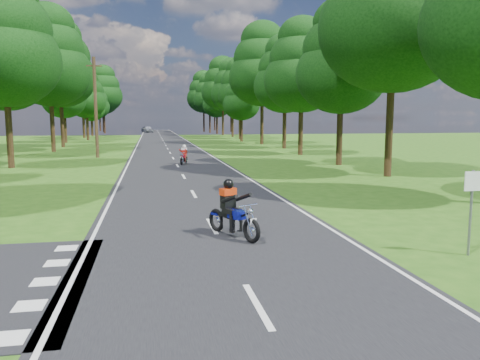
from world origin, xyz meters
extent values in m
plane|color=#265112|center=(0.00, 0.00, 0.00)|extent=(160.00, 160.00, 0.00)
cube|color=black|center=(0.00, 50.00, 0.01)|extent=(7.00, 140.00, 0.02)
cube|color=silver|center=(0.00, -4.00, 0.02)|extent=(0.12, 2.00, 0.01)
cube|color=silver|center=(0.00, 2.00, 0.02)|extent=(0.12, 2.00, 0.01)
cube|color=silver|center=(0.00, 8.00, 0.02)|extent=(0.12, 2.00, 0.01)
cube|color=silver|center=(0.00, 14.00, 0.02)|extent=(0.12, 2.00, 0.01)
cube|color=silver|center=(0.00, 20.00, 0.02)|extent=(0.12, 2.00, 0.01)
cube|color=silver|center=(0.00, 26.00, 0.02)|extent=(0.12, 2.00, 0.01)
cube|color=silver|center=(0.00, 32.00, 0.02)|extent=(0.12, 2.00, 0.01)
cube|color=silver|center=(0.00, 38.00, 0.02)|extent=(0.12, 2.00, 0.01)
cube|color=silver|center=(0.00, 44.00, 0.02)|extent=(0.12, 2.00, 0.01)
cube|color=silver|center=(0.00, 50.00, 0.02)|extent=(0.12, 2.00, 0.01)
cube|color=silver|center=(0.00, 56.00, 0.02)|extent=(0.12, 2.00, 0.01)
cube|color=silver|center=(0.00, 62.00, 0.02)|extent=(0.12, 2.00, 0.01)
cube|color=silver|center=(0.00, 68.00, 0.02)|extent=(0.12, 2.00, 0.01)
cube|color=silver|center=(0.00, 74.00, 0.02)|extent=(0.12, 2.00, 0.01)
cube|color=silver|center=(0.00, 80.00, 0.02)|extent=(0.12, 2.00, 0.01)
cube|color=silver|center=(0.00, 86.00, 0.02)|extent=(0.12, 2.00, 0.01)
cube|color=silver|center=(0.00, 92.00, 0.02)|extent=(0.12, 2.00, 0.01)
cube|color=silver|center=(0.00, 98.00, 0.02)|extent=(0.12, 2.00, 0.01)
cube|color=silver|center=(0.00, 104.00, 0.02)|extent=(0.12, 2.00, 0.01)
cube|color=silver|center=(0.00, 110.00, 0.02)|extent=(0.12, 2.00, 0.01)
cube|color=silver|center=(0.00, 116.00, 0.02)|extent=(0.12, 2.00, 0.01)
cube|color=silver|center=(-3.30, 50.00, 0.02)|extent=(0.10, 140.00, 0.01)
cube|color=silver|center=(3.30, 50.00, 0.02)|extent=(0.10, 140.00, 0.01)
cube|color=silver|center=(-3.80, -4.50, 0.02)|extent=(0.50, 0.50, 0.01)
cube|color=silver|center=(-3.80, -3.30, 0.02)|extent=(0.50, 0.50, 0.01)
cube|color=silver|center=(-3.80, -2.10, 0.02)|extent=(0.50, 0.50, 0.01)
cube|color=silver|center=(-3.80, -0.90, 0.02)|extent=(0.50, 0.50, 0.01)
cube|color=silver|center=(-3.80, 0.30, 0.02)|extent=(0.50, 0.50, 0.01)
cylinder|color=black|center=(-10.57, 20.76, 1.96)|extent=(0.40, 0.40, 3.91)
ellipsoid|color=black|center=(-10.57, 20.76, 6.78)|extent=(6.85, 6.85, 5.82)
ellipsoid|color=black|center=(-10.57, 20.76, 8.68)|extent=(5.87, 5.87, 4.99)
cylinder|color=black|center=(-12.94, 29.18, 1.90)|extent=(0.40, 0.40, 3.79)
ellipsoid|color=black|center=(-12.94, 29.18, 6.57)|extent=(6.64, 6.64, 5.64)
ellipsoid|color=black|center=(-12.94, 29.18, 8.41)|extent=(5.69, 5.69, 4.84)
ellipsoid|color=black|center=(-12.94, 29.18, 10.26)|extent=(4.27, 4.27, 3.63)
cylinder|color=black|center=(-10.82, 35.60, 2.16)|extent=(0.40, 0.40, 4.32)
ellipsoid|color=black|center=(-10.82, 35.60, 7.47)|extent=(7.56, 7.56, 6.42)
ellipsoid|color=black|center=(-10.82, 35.60, 9.58)|extent=(6.48, 6.48, 5.51)
ellipsoid|color=black|center=(-10.82, 35.60, 11.68)|extent=(4.86, 4.86, 4.13)
cylinder|color=black|center=(-11.26, 43.10, 2.20)|extent=(0.40, 0.40, 4.40)
ellipsoid|color=black|center=(-11.26, 43.10, 7.62)|extent=(7.71, 7.71, 6.55)
ellipsoid|color=black|center=(-11.26, 43.10, 9.77)|extent=(6.60, 6.60, 5.61)
ellipsoid|color=black|center=(-11.26, 43.10, 11.92)|extent=(4.95, 4.95, 4.21)
cylinder|color=black|center=(-12.61, 52.78, 1.60)|extent=(0.40, 0.40, 3.20)
ellipsoid|color=black|center=(-12.61, 52.78, 5.54)|extent=(5.60, 5.60, 4.76)
ellipsoid|color=black|center=(-12.61, 52.78, 7.10)|extent=(4.80, 4.80, 4.08)
ellipsoid|color=black|center=(-12.61, 52.78, 8.66)|extent=(3.60, 3.60, 3.06)
cylinder|color=black|center=(-10.75, 60.15, 1.61)|extent=(0.40, 0.40, 3.22)
ellipsoid|color=black|center=(-10.75, 60.15, 5.58)|extent=(5.64, 5.64, 4.79)
ellipsoid|color=black|center=(-10.75, 60.15, 7.15)|extent=(4.83, 4.83, 4.11)
ellipsoid|color=black|center=(-10.75, 60.15, 8.72)|extent=(3.62, 3.62, 3.08)
cylinder|color=black|center=(-12.29, 67.91, 1.80)|extent=(0.40, 0.40, 3.61)
ellipsoid|color=black|center=(-12.29, 67.91, 6.25)|extent=(6.31, 6.31, 5.37)
ellipsoid|color=black|center=(-12.29, 67.91, 8.01)|extent=(5.41, 5.41, 4.60)
ellipsoid|color=black|center=(-12.29, 67.91, 9.76)|extent=(4.06, 4.06, 3.45)
cylinder|color=black|center=(-11.94, 75.74, 1.33)|extent=(0.40, 0.40, 2.67)
ellipsoid|color=black|center=(-11.94, 75.74, 4.62)|extent=(4.67, 4.67, 3.97)
ellipsoid|color=black|center=(-11.94, 75.74, 5.92)|extent=(4.00, 4.00, 3.40)
ellipsoid|color=black|center=(-11.94, 75.74, 7.22)|extent=(3.00, 3.00, 2.55)
cylinder|color=black|center=(-12.18, 84.90, 1.54)|extent=(0.40, 0.40, 3.09)
ellipsoid|color=black|center=(-12.18, 84.90, 5.34)|extent=(5.40, 5.40, 4.59)
ellipsoid|color=black|center=(-12.18, 84.90, 6.85)|extent=(4.63, 4.63, 3.93)
ellipsoid|color=black|center=(-12.18, 84.90, 8.35)|extent=(3.47, 3.47, 2.95)
cylinder|color=black|center=(-11.23, 91.41, 2.24)|extent=(0.40, 0.40, 4.48)
ellipsoid|color=black|center=(-11.23, 91.41, 7.75)|extent=(7.84, 7.84, 6.66)
ellipsoid|color=black|center=(-11.23, 91.41, 9.94)|extent=(6.72, 6.72, 5.71)
ellipsoid|color=black|center=(-11.23, 91.41, 12.12)|extent=(5.04, 5.04, 4.28)
cylinder|color=black|center=(-12.28, 100.39, 2.05)|extent=(0.40, 0.40, 4.09)
ellipsoid|color=black|center=(-12.28, 100.39, 7.09)|extent=(7.16, 7.16, 6.09)
ellipsoid|color=black|center=(-12.28, 100.39, 9.08)|extent=(6.14, 6.14, 5.22)
ellipsoid|color=black|center=(-12.28, 100.39, 11.08)|extent=(4.61, 4.61, 3.92)
cylinder|color=black|center=(11.06, 12.20, 2.28)|extent=(0.40, 0.40, 4.56)
ellipsoid|color=black|center=(11.06, 12.20, 7.89)|extent=(7.98, 7.98, 6.78)
cylinder|color=black|center=(10.92, 18.69, 1.75)|extent=(0.40, 0.40, 3.49)
ellipsoid|color=black|center=(10.92, 18.69, 6.05)|extent=(6.12, 6.12, 5.20)
ellipsoid|color=black|center=(10.92, 18.69, 7.75)|extent=(5.24, 5.24, 4.46)
ellipsoid|color=black|center=(10.92, 18.69, 9.46)|extent=(3.93, 3.93, 3.34)
cylinder|color=black|center=(11.06, 27.58, 1.85)|extent=(0.40, 0.40, 3.69)
ellipsoid|color=black|center=(11.06, 27.58, 6.39)|extent=(6.46, 6.46, 5.49)
ellipsoid|color=black|center=(11.06, 27.58, 8.19)|extent=(5.54, 5.54, 4.71)
ellipsoid|color=black|center=(11.06, 27.58, 9.99)|extent=(4.15, 4.15, 3.53)
cylinder|color=black|center=(12.17, 36.42, 1.87)|extent=(0.40, 0.40, 3.74)
ellipsoid|color=black|center=(12.17, 36.42, 6.48)|extent=(6.55, 6.55, 5.57)
ellipsoid|color=black|center=(12.17, 36.42, 8.31)|extent=(5.62, 5.62, 4.77)
ellipsoid|color=black|center=(12.17, 36.42, 10.13)|extent=(4.21, 4.21, 3.58)
cylinder|color=black|center=(11.72, 44.72, 2.32)|extent=(0.40, 0.40, 4.64)
ellipsoid|color=black|center=(11.72, 44.72, 8.04)|extent=(8.12, 8.12, 6.91)
ellipsoid|color=black|center=(11.72, 44.72, 10.30)|extent=(6.96, 6.96, 5.92)
ellipsoid|color=black|center=(11.72, 44.72, 12.56)|extent=(5.22, 5.22, 4.44)
cylinder|color=black|center=(10.55, 51.92, 1.45)|extent=(0.40, 0.40, 2.91)
ellipsoid|color=black|center=(10.55, 51.92, 5.03)|extent=(5.09, 5.09, 4.33)
ellipsoid|color=black|center=(10.55, 51.92, 6.45)|extent=(4.36, 4.36, 3.71)
ellipsoid|color=black|center=(10.55, 51.92, 7.87)|extent=(3.27, 3.27, 2.78)
cylinder|color=black|center=(11.77, 59.40, 1.94)|extent=(0.40, 0.40, 3.88)
ellipsoid|color=black|center=(11.77, 59.40, 6.71)|extent=(6.78, 6.78, 5.77)
ellipsoid|color=black|center=(11.77, 59.40, 8.60)|extent=(5.81, 5.81, 4.94)
ellipsoid|color=black|center=(11.77, 59.40, 10.49)|extent=(4.36, 4.36, 3.71)
cylinder|color=black|center=(12.10, 67.87, 2.09)|extent=(0.40, 0.40, 4.18)
ellipsoid|color=black|center=(12.10, 67.87, 7.23)|extent=(7.31, 7.31, 6.21)
ellipsoid|color=black|center=(12.10, 67.87, 9.27)|extent=(6.27, 6.27, 5.33)
ellipsoid|color=black|center=(12.10, 67.87, 11.31)|extent=(4.70, 4.70, 4.00)
cylinder|color=black|center=(11.80, 76.83, 2.32)|extent=(0.40, 0.40, 4.63)
ellipsoid|color=black|center=(11.80, 76.83, 8.02)|extent=(8.11, 8.11, 6.89)
ellipsoid|color=black|center=(11.80, 76.83, 10.28)|extent=(6.95, 6.95, 5.91)
ellipsoid|color=black|center=(11.80, 76.83, 12.54)|extent=(5.21, 5.21, 4.43)
cylinder|color=black|center=(11.69, 84.12, 1.68)|extent=(0.40, 0.40, 3.36)
ellipsoid|color=black|center=(11.69, 84.12, 5.82)|extent=(5.88, 5.88, 5.00)
ellipsoid|color=black|center=(11.69, 84.12, 7.46)|extent=(5.04, 5.04, 4.29)
ellipsoid|color=black|center=(11.69, 84.12, 9.10)|extent=(3.78, 3.78, 3.21)
cylinder|color=black|center=(11.14, 91.34, 2.04)|extent=(0.40, 0.40, 4.09)
ellipsoid|color=black|center=(11.14, 91.34, 7.07)|extent=(7.15, 7.15, 6.08)
ellipsoid|color=black|center=(11.14, 91.34, 9.07)|extent=(6.13, 6.13, 5.21)
ellipsoid|color=black|center=(11.14, 91.34, 11.06)|extent=(4.60, 4.60, 3.91)
cylinder|color=black|center=(10.68, 99.10, 2.24)|extent=(0.40, 0.40, 4.48)
ellipsoid|color=black|center=(10.68, 99.10, 7.76)|extent=(7.84, 7.84, 6.66)
ellipsoid|color=black|center=(10.68, 99.10, 9.94)|extent=(6.72, 6.72, 5.71)
ellipsoid|color=black|center=(10.68, 99.10, 12.13)|extent=(5.04, 5.04, 4.28)
cylinder|color=black|center=(-14.00, 110.00, 1.92)|extent=(0.40, 0.40, 3.84)
ellipsoid|color=black|center=(-14.00, 110.00, 6.65)|extent=(6.72, 6.72, 5.71)
ellipsoid|color=black|center=(-14.00, 110.00, 8.52)|extent=(5.76, 5.76, 4.90)
ellipsoid|color=black|center=(-14.00, 110.00, 10.39)|extent=(4.32, 4.32, 3.67)
cylinder|color=black|center=(15.00, 112.00, 2.08)|extent=(0.40, 0.40, 4.16)
ellipsoid|color=black|center=(15.00, 112.00, 7.20)|extent=(7.28, 7.28, 6.19)
ellipsoid|color=black|center=(15.00, 112.00, 9.23)|extent=(6.24, 6.24, 5.30)
ellipsoid|color=black|center=(15.00, 112.00, 11.26)|extent=(4.68, 4.68, 3.98)
cylinder|color=black|center=(-16.00, 95.00, 1.76)|extent=(0.40, 0.40, 3.52)
ellipsoid|color=black|center=(-16.00, 95.00, 6.09)|extent=(6.16, 6.16, 5.24)
ellipsoid|color=black|center=(-16.00, 95.00, 7.81)|extent=(5.28, 5.28, 4.49)
ellipsoid|color=black|center=(-16.00, 95.00, 9.53)|extent=(3.96, 3.96, 3.37)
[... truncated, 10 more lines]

